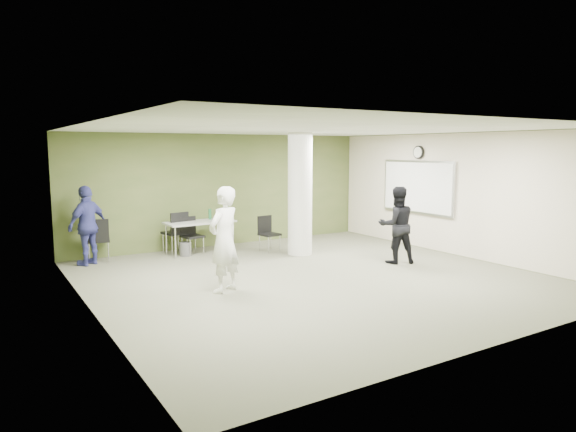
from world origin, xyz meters
TOP-DOWN VIEW (x-y plane):
  - floor at (0.00, 0.00)m, footprint 8.00×8.00m
  - ceiling at (0.00, 0.00)m, footprint 8.00×8.00m
  - wall_back at (0.00, 4.00)m, footprint 8.00×2.80m
  - wall_left at (-4.00, 0.00)m, footprint 0.02×8.00m
  - wall_right_cream at (4.00, 0.00)m, footprint 0.02×8.00m
  - column at (1.00, 2.00)m, footprint 0.56×0.56m
  - whiteboard at (3.92, 1.20)m, footprint 0.05×2.30m
  - wall_clock at (3.92, 1.20)m, footprint 0.06×0.32m
  - folding_table at (-0.93, 3.29)m, footprint 1.62×0.76m
  - wastebasket at (-1.35, 3.19)m, footprint 0.27×0.27m
  - chair_back_left at (-3.17, 3.56)m, footprint 0.56×0.56m
  - chair_back_right at (-1.41, 3.56)m, footprint 0.58×0.58m
  - chair_table_left at (-1.16, 3.35)m, footprint 0.50×0.50m
  - chair_table_right at (0.53, 2.70)m, footprint 0.48×0.48m
  - woman_white at (-1.83, 0.02)m, footprint 0.78×0.68m
  - man_black at (2.24, 0.12)m, footprint 0.97×0.88m
  - man_blue at (-3.40, 3.40)m, footprint 1.05×0.88m

SIDE VIEW (x-z plane):
  - floor at x=0.00m, z-range 0.00..0.00m
  - wastebasket at x=-1.35m, z-range 0.00..0.31m
  - chair_table_right at x=0.53m, z-range 0.07..0.91m
  - chair_table_left at x=-1.16m, z-range 0.07..0.94m
  - chair_back_left at x=-3.17m, z-range 0.08..1.03m
  - chair_back_right at x=-1.41m, z-range 0.08..1.07m
  - folding_table at x=-0.93m, z-range 0.21..1.21m
  - man_black at x=2.24m, z-range 0.00..1.64m
  - man_blue at x=-3.40m, z-range 0.00..1.68m
  - woman_white at x=-1.83m, z-range 0.00..1.81m
  - wall_back at x=0.00m, z-range 1.39..1.41m
  - wall_left at x=-4.00m, z-range 0.00..2.80m
  - wall_right_cream at x=4.00m, z-range 0.00..2.80m
  - column at x=1.00m, z-range 0.00..2.80m
  - whiteboard at x=3.92m, z-range 0.85..2.15m
  - wall_clock at x=3.92m, z-range 2.19..2.51m
  - ceiling at x=0.00m, z-range 2.80..2.80m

